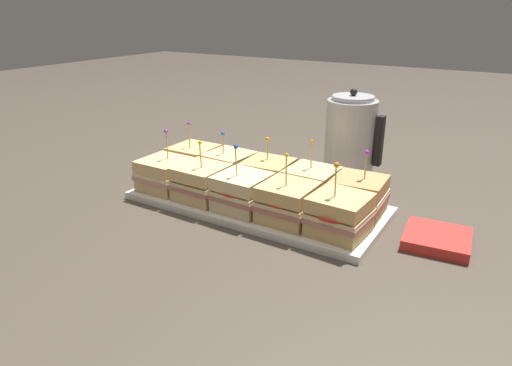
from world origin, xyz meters
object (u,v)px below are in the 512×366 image
(sandwich_front_right, at_px, (288,202))
(sandwich_back_far_right, at_px, (358,196))
(napkin_stack, at_px, (437,239))
(serving_platter, at_px, (256,203))
(sandwich_front_center, at_px, (243,192))
(sandwich_back_right, at_px, (311,186))
(sandwich_back_center, at_px, (268,177))
(sandwich_front_far_right, at_px, (339,215))
(sandwich_front_left, at_px, (202,182))
(sandwich_front_far_left, at_px, (165,174))
(sandwich_back_far_left, at_px, (194,161))
(kettle_steel, at_px, (350,139))
(sandwich_back_left, at_px, (229,168))

(sandwich_front_right, bearing_deg, sandwich_back_far_right, 44.53)
(sandwich_back_far_right, height_order, napkin_stack, sandwich_back_far_right)
(serving_platter, bearing_deg, sandwich_front_center, -88.69)
(sandwich_back_right, bearing_deg, sandwich_back_center, -179.33)
(sandwich_front_far_right, bearing_deg, sandwich_front_center, -179.67)
(sandwich_back_right, height_order, napkin_stack, sandwich_back_right)
(napkin_stack, bearing_deg, sandwich_back_right, 174.77)
(serving_platter, xyz_separation_m, sandwich_front_left, (-0.12, -0.06, 0.05))
(sandwich_back_right, bearing_deg, sandwich_front_center, -134.46)
(serving_platter, height_order, sandwich_front_far_left, sandwich_front_far_left)
(serving_platter, height_order, sandwich_back_far_right, sandwich_back_far_right)
(sandwich_front_center, distance_m, sandwich_front_far_right, 0.24)
(sandwich_back_far_left, bearing_deg, serving_platter, -13.76)
(sandwich_front_right, relative_size, kettle_steel, 0.61)
(sandwich_front_far_left, distance_m, napkin_stack, 0.68)
(sandwich_back_left, bearing_deg, sandwich_back_far_right, -0.12)
(sandwich_front_left, distance_m, sandwich_back_far_left, 0.17)
(sandwich_front_right, distance_m, sandwich_back_center, 0.17)
(sandwich_back_center, xyz_separation_m, napkin_stack, (0.43, -0.03, -0.05))
(sandwich_front_right, height_order, sandwich_back_left, sandwich_front_right)
(sandwich_back_far_left, height_order, kettle_steel, kettle_steel)
(sandwich_front_far_left, relative_size, sandwich_back_far_right, 1.04)
(sandwich_back_center, relative_size, sandwich_back_right, 0.92)
(serving_platter, bearing_deg, sandwich_front_far_left, -165.95)
(sandwich_front_right, distance_m, sandwich_back_far_right, 0.17)
(sandwich_back_right, relative_size, sandwich_back_far_right, 1.03)
(sandwich_front_far_left, xyz_separation_m, sandwich_front_far_right, (0.49, 0.00, 0.00))
(sandwich_front_center, bearing_deg, serving_platter, 91.31)
(sandwich_front_center, relative_size, sandwich_back_far_left, 1.02)
(sandwich_back_left, bearing_deg, sandwich_front_far_left, -134.94)
(sandwich_front_right, relative_size, sandwich_back_right, 1.01)
(sandwich_back_far_right, bearing_deg, sandwich_back_far_left, -179.98)
(sandwich_front_left, relative_size, sandwich_back_far_left, 0.98)
(sandwich_front_left, height_order, sandwich_front_right, sandwich_front_right)
(sandwich_front_left, distance_m, kettle_steel, 0.45)
(sandwich_front_far_left, relative_size, sandwich_back_center, 1.11)
(sandwich_back_far_left, bearing_deg, sandwich_back_right, 0.23)
(sandwich_front_far_left, distance_m, kettle_steel, 0.52)
(sandwich_front_far_left, bearing_deg, sandwich_back_far_left, 89.44)
(sandwich_front_left, xyz_separation_m, sandwich_back_far_left, (-0.12, 0.12, 0.00))
(kettle_steel, bearing_deg, sandwich_front_far_right, -72.43)
(sandwich_front_right, distance_m, sandwich_front_far_right, 0.12)
(sandwich_back_far_right, bearing_deg, serving_platter, -166.20)
(sandwich_front_left, relative_size, sandwich_front_center, 0.95)
(sandwich_back_center, bearing_deg, sandwich_back_far_left, -179.98)
(sandwich_front_center, xyz_separation_m, sandwich_front_far_right, (0.24, 0.00, 0.00))
(sandwich_front_left, bearing_deg, sandwich_back_far_left, 135.04)
(sandwich_back_right, bearing_deg, serving_platter, -153.48)
(sandwich_front_right, bearing_deg, kettle_steel, 88.85)
(kettle_steel, bearing_deg, serving_platter, -112.84)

